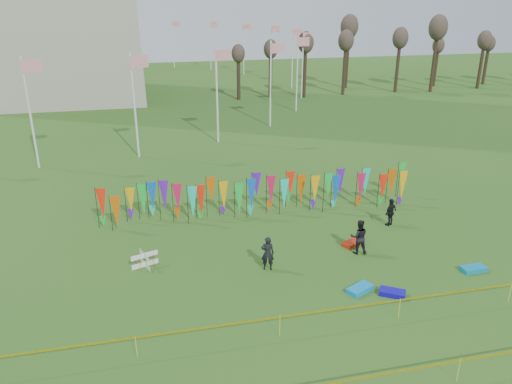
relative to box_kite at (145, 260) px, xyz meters
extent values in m
plane|color=#2A5518|center=(6.72, -3.45, -0.37)|extent=(160.00, 160.00, 0.00)
cylinder|color=silver|center=(20.72, 44.55, 3.63)|extent=(0.16, 0.16, 8.00)
plane|color=red|center=(21.32, 44.55, 6.93)|extent=(1.40, 0.00, 1.40)
cylinder|color=silver|center=(19.76, 51.79, 3.63)|extent=(0.16, 0.16, 8.00)
plane|color=red|center=(20.36, 51.79, 6.93)|extent=(1.40, 0.00, 1.40)
cylinder|color=silver|center=(16.96, 58.55, 3.63)|extent=(0.16, 0.16, 8.00)
plane|color=red|center=(17.56, 58.55, 6.93)|extent=(1.40, 0.00, 1.40)
cylinder|color=silver|center=(12.51, 64.35, 3.63)|extent=(0.16, 0.16, 8.00)
plane|color=red|center=(13.11, 64.35, 6.93)|extent=(1.40, 0.00, 1.40)
cylinder|color=silver|center=(6.72, 68.80, 3.63)|extent=(0.16, 0.16, 8.00)
plane|color=red|center=(7.32, 68.80, 6.93)|extent=(1.40, 0.00, 1.40)
cylinder|color=silver|center=(-0.04, 71.59, 3.63)|extent=(0.16, 0.16, 8.00)
plane|color=red|center=(0.56, 71.59, 6.93)|extent=(1.40, 0.00, 1.40)
cylinder|color=silver|center=(-7.28, 72.55, 3.63)|extent=(0.16, 0.16, 8.00)
plane|color=red|center=(-6.68, 72.55, 6.93)|extent=(1.40, 0.00, 1.40)
cylinder|color=silver|center=(-14.53, 71.59, 3.63)|extent=(0.16, 0.16, 8.00)
plane|color=red|center=(-13.93, 71.59, 6.93)|extent=(1.40, 0.00, 1.40)
cylinder|color=silver|center=(-7.28, 16.55, 3.63)|extent=(0.16, 0.16, 8.00)
plane|color=red|center=(-6.68, 16.55, 6.93)|extent=(1.40, 0.00, 1.40)
cylinder|color=silver|center=(-0.04, 17.50, 3.63)|extent=(0.16, 0.16, 8.00)
plane|color=red|center=(0.56, 17.50, 6.93)|extent=(1.40, 0.00, 1.40)
cylinder|color=silver|center=(6.72, 20.30, 3.63)|extent=(0.16, 0.16, 8.00)
plane|color=red|center=(7.32, 20.30, 6.93)|extent=(1.40, 0.00, 1.40)
cylinder|color=silver|center=(12.51, 24.75, 3.63)|extent=(0.16, 0.16, 8.00)
plane|color=red|center=(13.11, 24.75, 6.93)|extent=(1.40, 0.00, 1.40)
cylinder|color=silver|center=(16.96, 30.55, 3.63)|extent=(0.16, 0.16, 8.00)
plane|color=red|center=(17.56, 30.55, 6.93)|extent=(1.40, 0.00, 1.40)
cylinder|color=silver|center=(19.76, 37.30, 3.63)|extent=(0.16, 0.16, 8.00)
plane|color=red|center=(20.36, 37.30, 6.93)|extent=(1.40, 0.00, 1.40)
cylinder|color=black|center=(-2.28, 4.79, 0.75)|extent=(0.03, 0.03, 2.23)
cone|color=red|center=(-2.00, 4.79, 0.98)|extent=(0.64, 0.64, 1.60)
cylinder|color=black|center=(-1.62, 4.79, 0.75)|extent=(0.03, 0.03, 2.23)
cone|color=#D05206|center=(-1.34, 4.79, 0.98)|extent=(0.64, 0.64, 1.60)
cylinder|color=black|center=(-0.95, 4.79, 0.75)|extent=(0.03, 0.03, 2.23)
cone|color=#ECA00C|center=(-0.67, 4.79, 0.98)|extent=(0.64, 0.64, 1.60)
cylinder|color=black|center=(-0.28, 4.79, 0.75)|extent=(0.03, 0.03, 2.23)
cone|color=green|center=(0.00, 4.79, 0.98)|extent=(0.64, 0.64, 1.60)
cylinder|color=black|center=(0.38, 4.79, 0.75)|extent=(0.03, 0.03, 2.23)
cone|color=blue|center=(0.66, 4.79, 0.98)|extent=(0.64, 0.64, 1.60)
cylinder|color=black|center=(1.05, 4.79, 0.75)|extent=(0.03, 0.03, 2.23)
cone|color=#5915B9|center=(1.33, 4.79, 0.98)|extent=(0.64, 0.64, 1.60)
cylinder|color=black|center=(1.72, 4.79, 0.75)|extent=(0.03, 0.03, 2.23)
cone|color=#C31545|center=(2.00, 4.79, 0.98)|extent=(0.64, 0.64, 1.60)
cylinder|color=black|center=(2.38, 4.79, 0.75)|extent=(0.03, 0.03, 2.23)
cone|color=#0DCFB1|center=(2.66, 4.79, 0.98)|extent=(0.64, 0.64, 1.60)
cylinder|color=black|center=(3.05, 4.79, 0.75)|extent=(0.03, 0.03, 2.23)
cone|color=red|center=(3.33, 4.79, 0.98)|extent=(0.64, 0.64, 1.60)
cylinder|color=black|center=(3.72, 4.79, 0.75)|extent=(0.03, 0.03, 2.23)
cone|color=#D05206|center=(4.00, 4.79, 0.98)|extent=(0.64, 0.64, 1.60)
cylinder|color=black|center=(4.38, 4.79, 0.75)|extent=(0.03, 0.03, 2.23)
cone|color=#ECA00C|center=(4.66, 4.79, 0.98)|extent=(0.64, 0.64, 1.60)
cylinder|color=black|center=(5.05, 4.79, 0.75)|extent=(0.03, 0.03, 2.23)
cone|color=green|center=(5.33, 4.79, 0.98)|extent=(0.64, 0.64, 1.60)
cylinder|color=black|center=(5.72, 4.79, 0.75)|extent=(0.03, 0.03, 2.23)
cone|color=blue|center=(6.00, 4.79, 0.98)|extent=(0.64, 0.64, 1.60)
cylinder|color=black|center=(6.38, 4.79, 0.75)|extent=(0.03, 0.03, 2.23)
cone|color=#5915B9|center=(6.66, 4.79, 0.98)|extent=(0.64, 0.64, 1.60)
cylinder|color=black|center=(7.05, 4.79, 0.75)|extent=(0.03, 0.03, 2.23)
cone|color=#C31545|center=(7.33, 4.79, 0.98)|extent=(0.64, 0.64, 1.60)
cylinder|color=black|center=(7.72, 4.79, 0.75)|extent=(0.03, 0.03, 2.23)
cone|color=#0DCFB1|center=(8.00, 4.79, 0.98)|extent=(0.64, 0.64, 1.60)
cylinder|color=black|center=(8.38, 4.79, 0.75)|extent=(0.03, 0.03, 2.23)
cone|color=red|center=(8.66, 4.79, 0.98)|extent=(0.64, 0.64, 1.60)
cylinder|color=black|center=(9.05, 4.79, 0.75)|extent=(0.03, 0.03, 2.23)
cone|color=#D05206|center=(9.33, 4.79, 0.98)|extent=(0.64, 0.64, 1.60)
cylinder|color=black|center=(9.72, 4.79, 0.75)|extent=(0.03, 0.03, 2.23)
cone|color=#ECA00C|center=(10.00, 4.79, 0.98)|extent=(0.64, 0.64, 1.60)
cylinder|color=black|center=(10.38, 4.79, 0.75)|extent=(0.03, 0.03, 2.23)
cone|color=green|center=(10.66, 4.79, 0.98)|extent=(0.64, 0.64, 1.60)
cylinder|color=black|center=(11.05, 4.79, 0.75)|extent=(0.03, 0.03, 2.23)
cone|color=blue|center=(11.33, 4.79, 0.98)|extent=(0.64, 0.64, 1.60)
cylinder|color=black|center=(11.72, 4.79, 0.75)|extent=(0.03, 0.03, 2.23)
cone|color=#5915B9|center=(12.00, 4.79, 0.98)|extent=(0.64, 0.64, 1.60)
cylinder|color=black|center=(12.38, 4.79, 0.75)|extent=(0.03, 0.03, 2.23)
cone|color=#C31545|center=(12.66, 4.79, 0.98)|extent=(0.64, 0.64, 1.60)
cylinder|color=black|center=(13.05, 4.79, 0.75)|extent=(0.03, 0.03, 2.23)
cone|color=#0DCFB1|center=(13.33, 4.79, 0.98)|extent=(0.64, 0.64, 1.60)
cylinder|color=black|center=(13.72, 4.79, 0.75)|extent=(0.03, 0.03, 2.23)
cone|color=red|center=(14.00, 4.79, 0.98)|extent=(0.64, 0.64, 1.60)
cylinder|color=black|center=(14.38, 4.79, 0.75)|extent=(0.03, 0.03, 2.23)
cone|color=#D05206|center=(14.66, 4.79, 0.98)|extent=(0.64, 0.64, 1.60)
cylinder|color=black|center=(15.05, 4.79, 0.75)|extent=(0.03, 0.03, 2.23)
cone|color=#ECA00C|center=(15.33, 4.79, 0.98)|extent=(0.64, 0.64, 1.60)
cylinder|color=black|center=(15.72, 4.79, 0.75)|extent=(0.03, 0.03, 2.23)
cone|color=green|center=(16.00, 4.79, 0.98)|extent=(0.64, 0.64, 1.60)
cube|color=yellow|center=(6.72, -6.33, 0.45)|extent=(26.00, 0.01, 0.08)
cylinder|color=yellow|center=(-0.28, -6.33, 0.08)|extent=(0.02, 0.02, 0.90)
cylinder|color=yellow|center=(4.72, -6.33, 0.08)|extent=(0.02, 0.02, 0.90)
cylinder|color=yellow|center=(9.72, -6.33, 0.08)|extent=(0.02, 0.02, 0.90)
cylinder|color=yellow|center=(14.72, -6.33, 0.08)|extent=(0.02, 0.02, 0.90)
cube|color=yellow|center=(6.72, -9.92, 0.45)|extent=(26.00, 0.01, 0.08)
cylinder|color=yellow|center=(9.72, -9.92, 0.08)|extent=(0.02, 0.02, 0.90)
cylinder|color=#372A1B|center=(12.72, 40.55, 2.83)|extent=(0.44, 0.44, 6.40)
ellipsoid|color=#44362D|center=(12.72, 40.55, 6.19)|extent=(1.92, 1.92, 2.56)
cylinder|color=#372A1B|center=(16.72, 40.55, 2.83)|extent=(0.44, 0.44, 6.40)
ellipsoid|color=#44362D|center=(16.72, 40.55, 6.19)|extent=(1.92, 1.92, 2.56)
cylinder|color=#372A1B|center=(20.72, 40.55, 2.83)|extent=(0.44, 0.44, 6.40)
ellipsoid|color=#44362D|center=(20.72, 40.55, 6.19)|extent=(1.92, 1.92, 2.56)
cylinder|color=#372A1B|center=(24.72, 40.55, 2.83)|extent=(0.44, 0.44, 6.40)
ellipsoid|color=#44362D|center=(24.72, 40.55, 6.19)|extent=(1.92, 1.92, 2.56)
cylinder|color=#372A1B|center=(28.72, 40.55, 2.83)|extent=(0.44, 0.44, 6.40)
ellipsoid|color=#44362D|center=(28.72, 40.55, 6.19)|extent=(1.92, 1.92, 2.56)
cylinder|color=#372A1B|center=(32.72, 40.55, 2.83)|extent=(0.44, 0.44, 6.40)
ellipsoid|color=#44362D|center=(32.72, 40.55, 6.19)|extent=(1.92, 1.92, 2.56)
cylinder|color=#372A1B|center=(36.72, 40.55, 2.83)|extent=(0.44, 0.44, 6.40)
ellipsoid|color=#44362D|center=(36.72, 40.55, 6.19)|extent=(1.92, 1.92, 2.56)
cylinder|color=#372A1B|center=(40.72, 40.55, 2.83)|extent=(0.44, 0.44, 6.40)
ellipsoid|color=#44362D|center=(40.72, 40.55, 6.19)|extent=(1.92, 1.92, 2.56)
cylinder|color=#372A1B|center=(44.72, 40.55, 2.83)|extent=(0.44, 0.44, 6.40)
ellipsoid|color=#44362D|center=(44.72, 40.55, 6.19)|extent=(1.92, 1.92, 2.56)
cylinder|color=#372A1B|center=(48.72, 40.55, 2.83)|extent=(0.44, 0.44, 6.40)
ellipsoid|color=#44362D|center=(48.72, 40.55, 6.19)|extent=(1.92, 1.92, 2.56)
cylinder|color=red|center=(-0.32, -0.32, 0.00)|extent=(0.02, 0.02, 0.74)
cylinder|color=red|center=(0.32, -0.32, 0.00)|extent=(0.02, 0.02, 0.74)
cylinder|color=red|center=(-0.32, 0.32, 0.00)|extent=(0.02, 0.02, 0.74)
cylinder|color=red|center=(0.32, 0.32, 0.00)|extent=(0.02, 0.02, 0.74)
imported|color=black|center=(5.53, -1.51, 0.47)|extent=(0.70, 0.59, 1.67)
imported|color=black|center=(10.28, -0.99, 0.52)|extent=(0.96, 0.71, 1.77)
imported|color=black|center=(13.30, 1.56, 0.42)|extent=(1.06, 0.91, 1.58)
cube|color=#0D8CCE|center=(8.94, -4.24, -0.25)|extent=(1.32, 1.04, 0.24)
cube|color=#130BB7|center=(10.18, -4.81, -0.26)|extent=(1.21, 1.05, 0.23)
cube|color=red|center=(10.38, -0.14, -0.26)|extent=(1.28, 1.02, 0.21)
cube|color=#0C81AF|center=(14.77, -3.84, -0.26)|extent=(1.18, 0.59, 0.22)
camera|label=1|loc=(0.42, -21.11, 11.54)|focal=35.00mm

